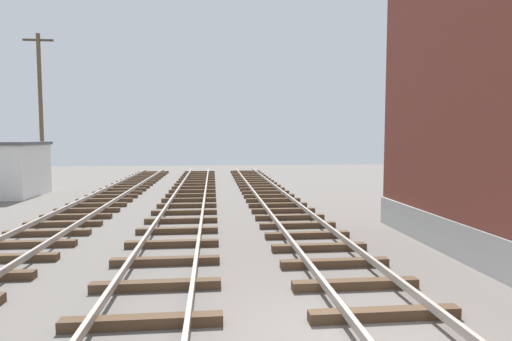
{
  "coord_description": "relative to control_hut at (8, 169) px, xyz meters",
  "views": [
    {
      "loc": [
        -1.98,
        -5.65,
        2.93
      ],
      "look_at": [
        -0.4,
        9.78,
        1.74
      ],
      "focal_mm": 29.47,
      "sensor_mm": 36.0,
      "label": 1
    }
  ],
  "objects": [
    {
      "name": "track_near_building",
      "position": [
        13.02,
        -16.62,
        -1.26
      ],
      "size": [
        2.5,
        61.6,
        0.32
      ],
      "color": "#4C3826",
      "rests_on": "ground"
    },
    {
      "name": "control_hut",
      "position": [
        0.0,
        0.0,
        0.0
      ],
      "size": [
        3.0,
        3.8,
        2.76
      ],
      "color": "silver",
      "rests_on": "ground"
    },
    {
      "name": "utility_pole_far",
      "position": [
        -0.39,
        5.35,
        3.49
      ],
      "size": [
        1.8,
        0.24,
        9.37
      ],
      "color": "brown",
      "rests_on": "ground"
    }
  ]
}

